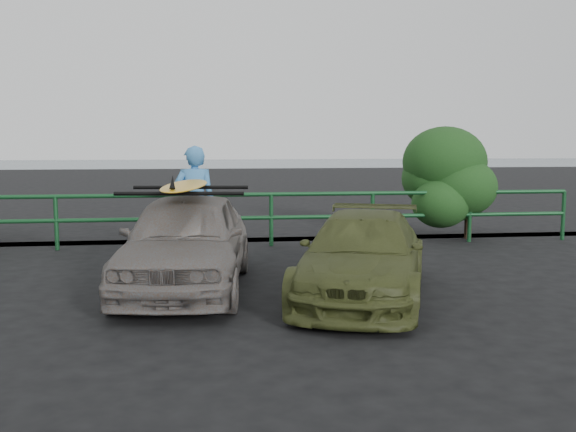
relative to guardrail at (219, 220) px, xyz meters
name	(u,v)px	position (x,y,z in m)	size (l,w,h in m)	color
ground	(227,318)	(0.00, -5.00, -0.52)	(80.00, 80.00, 0.00)	black
ocean	(210,160)	(0.00, 55.00, -0.52)	(200.00, 200.00, 0.00)	slate
guardrail	(219,220)	(0.00, 0.00, 0.00)	(14.00, 0.08, 1.04)	#134320
shrub_right	(461,181)	(5.00, 0.50, 0.67)	(3.20, 2.40, 2.38)	#1D4519
sedan	(186,241)	(-0.51, -3.48, 0.15)	(1.57, 3.91, 1.33)	slate
olive_vehicle	(363,256)	(1.78, -4.22, 0.02)	(1.52, 3.74, 1.08)	#414920
man	(195,203)	(-0.43, -1.24, 0.45)	(0.71, 0.46, 1.94)	#4287C7
roof_rack	(185,190)	(-0.51, -3.48, 0.84)	(1.64, 1.15, 0.05)	black
surfboard	(185,185)	(-0.51, -3.48, 0.90)	(0.52, 2.50, 0.07)	gold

